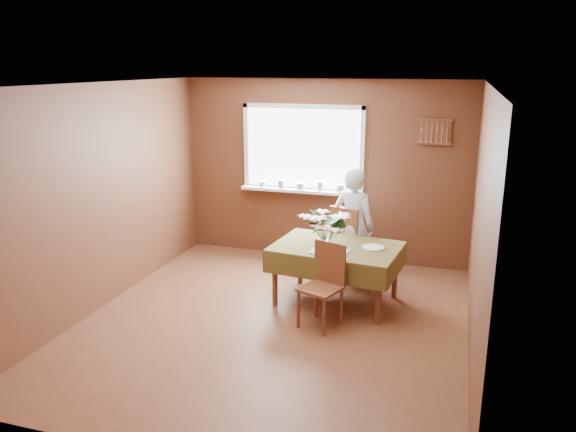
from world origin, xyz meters
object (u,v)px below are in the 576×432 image
(chair_far, at_px, (348,240))
(seated_woman, at_px, (354,226))
(chair_near, at_px, (324,281))
(dining_table, at_px, (336,252))
(flower_bouquet, at_px, (327,226))

(chair_far, bearing_deg, seated_woman, 162.02)
(chair_near, relative_size, seated_woman, 0.60)
(seated_woman, bearing_deg, dining_table, 100.70)
(dining_table, xyz_separation_m, seated_woman, (0.07, 0.65, 0.13))
(flower_bouquet, bearing_deg, seated_woman, 80.79)
(chair_near, distance_m, seated_woman, 1.27)
(seated_woman, bearing_deg, chair_near, 104.08)
(chair_far, bearing_deg, flower_bouquet, 109.27)
(chair_far, distance_m, chair_near, 1.31)
(seated_woman, xyz_separation_m, flower_bouquet, (-0.14, -0.87, 0.23))
(chair_near, bearing_deg, seated_woman, 107.18)
(chair_near, xyz_separation_m, seated_woman, (0.07, 1.24, 0.25))
(flower_bouquet, bearing_deg, chair_far, 86.31)
(chair_near, distance_m, flower_bouquet, 0.61)
(chair_near, height_order, seated_woman, seated_woman)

